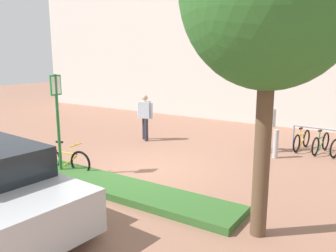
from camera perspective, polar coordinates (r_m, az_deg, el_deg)
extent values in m
plane|color=#936651|center=(9.67, -3.66, -7.39)|extent=(60.00, 60.00, 0.00)
cube|color=silver|center=(17.11, 14.96, 17.42)|extent=(28.00, 1.20, 10.00)
cube|color=#336028|center=(8.64, -10.55, -9.38)|extent=(7.00, 1.10, 0.16)
cylinder|color=brown|center=(6.11, 15.32, -4.36)|extent=(0.28, 0.28, 3.01)
cylinder|color=#2D7238|center=(9.41, -17.71, 0.00)|extent=(0.08, 0.08, 2.68)
cube|color=#198C33|center=(9.26, -18.11, 6.44)|extent=(0.07, 0.36, 0.52)
cube|color=white|center=(9.26, -18.11, 6.44)|extent=(0.07, 0.30, 0.44)
torus|color=black|center=(10.20, -18.70, -5.05)|extent=(0.66, 0.14, 0.66)
torus|color=black|center=(9.53, -14.30, -5.94)|extent=(0.66, 0.14, 0.66)
cylinder|color=gold|center=(9.80, -16.65, -4.25)|extent=(0.83, 0.14, 0.04)
cylinder|color=gold|center=(9.80, -16.13, -5.76)|extent=(0.61, 0.11, 0.44)
cylinder|color=gold|center=(9.89, -17.48, -3.44)|extent=(0.04, 0.04, 0.28)
cube|color=black|center=(9.85, -17.53, -2.54)|extent=(0.21, 0.10, 0.05)
cylinder|color=gold|center=(9.48, -15.01, -3.06)|extent=(0.09, 0.42, 0.04)
cylinder|color=#99999E|center=(12.66, 20.02, -1.64)|extent=(0.06, 0.06, 0.80)
torus|color=black|center=(12.13, 20.52, -2.71)|extent=(0.13, 0.61, 0.61)
torus|color=black|center=(12.99, 21.94, -1.90)|extent=(0.13, 0.61, 0.61)
cylinder|color=gold|center=(12.51, 21.32, -1.39)|extent=(0.12, 0.77, 0.03)
cylinder|color=gold|center=(12.65, 21.38, -2.34)|extent=(0.10, 0.56, 0.40)
cylinder|color=gold|center=(12.33, 21.10, -1.03)|extent=(0.03, 0.03, 0.26)
cube|color=black|center=(12.31, 21.15, -0.36)|extent=(0.09, 0.19, 0.05)
cylinder|color=gold|center=(12.80, 21.92, -0.07)|extent=(0.39, 0.08, 0.04)
torus|color=black|center=(11.96, 23.23, -3.11)|extent=(0.15, 0.61, 0.61)
torus|color=black|center=(12.83, 24.64, -2.28)|extent=(0.15, 0.61, 0.61)
cylinder|color=#1E7233|center=(12.35, 24.04, -1.77)|extent=(0.16, 0.76, 0.03)
cylinder|color=#1E7233|center=(12.49, 24.09, -2.73)|extent=(0.12, 0.56, 0.40)
cylinder|color=#1E7233|center=(12.17, 23.82, -1.40)|extent=(0.03, 0.03, 0.26)
cube|color=black|center=(12.14, 23.88, -0.72)|extent=(0.10, 0.19, 0.05)
cylinder|color=#1E7233|center=(12.64, 24.65, -0.43)|extent=(0.39, 0.10, 0.04)
torus|color=black|center=(11.94, 25.88, -3.36)|extent=(0.24, 0.59, 0.61)
cylinder|color=#ADADB2|center=(11.22, 17.39, -2.85)|extent=(0.16, 0.16, 0.90)
cylinder|color=black|center=(12.07, 15.24, -1.85)|extent=(0.14, 0.14, 0.85)
cylinder|color=black|center=(11.80, 16.37, -2.21)|extent=(0.14, 0.14, 0.85)
cube|color=white|center=(11.79, 15.99, 1.45)|extent=(0.47, 0.40, 0.62)
cylinder|color=white|center=(11.75, 14.74, 1.32)|extent=(0.09, 0.09, 0.59)
cylinder|color=white|center=(11.85, 17.21, 1.27)|extent=(0.09, 0.09, 0.59)
sphere|color=tan|center=(11.72, 16.11, 3.61)|extent=(0.22, 0.22, 0.22)
cylinder|color=#2D2D38|center=(13.15, -3.97, -0.38)|extent=(0.14, 0.14, 0.85)
cylinder|color=#2D2D38|center=(12.86, -3.60, -0.64)|extent=(0.14, 0.14, 0.85)
cube|color=silver|center=(12.87, -3.83, 2.69)|extent=(0.45, 0.34, 0.62)
cylinder|color=silver|center=(12.97, -4.91, 2.60)|extent=(0.09, 0.09, 0.59)
cylinder|color=silver|center=(12.79, -2.74, 2.50)|extent=(0.09, 0.09, 0.59)
sphere|color=tan|center=(12.81, -3.86, 4.68)|extent=(0.22, 0.22, 0.22)
cylinder|color=black|center=(6.63, -14.23, -13.94)|extent=(0.65, 0.27, 0.64)
cylinder|color=black|center=(8.98, -26.01, -7.95)|extent=(0.65, 0.27, 0.64)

